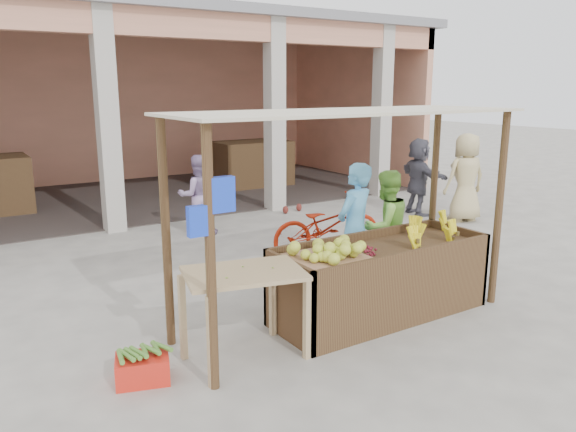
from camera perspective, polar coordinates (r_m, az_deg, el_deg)
ground at (r=6.52m, az=5.90°, el=-10.85°), size 60.00×60.00×0.00m
market_building at (r=14.08m, az=-17.40°, el=12.77°), size 14.40×6.40×4.20m
fruit_stall at (r=6.67m, az=9.37°, el=-6.68°), size 2.60×0.95×0.80m
stall_awning at (r=6.03m, az=5.87°, el=6.74°), size 4.09×1.35×2.39m
banana_heap at (r=7.07m, az=14.36°, el=-1.54°), size 1.10×0.60×0.20m
melon_tray at (r=5.99m, az=3.87°, el=-3.78°), size 0.82×0.71×0.21m
berry_heap at (r=6.29m, az=7.62°, el=-3.37°), size 0.41×0.34×0.13m
side_table at (r=5.45m, az=-4.47°, el=-7.04°), size 1.27×0.99×0.91m
papaya_pile at (r=5.37m, az=-4.51°, el=-4.68°), size 0.65×0.37×0.18m
red_crate at (r=5.46m, az=-14.55°, el=-14.79°), size 0.55×0.47×0.25m
plantain_bundle at (r=5.39m, az=-14.65°, el=-13.29°), size 0.36×0.25×0.07m
produce_sacks at (r=11.91m, az=0.44°, el=1.89°), size 0.85×0.53×0.65m
vendor_blue at (r=7.24m, az=6.79°, el=-0.83°), size 0.80×0.69×1.81m
vendor_green at (r=7.69m, az=9.86°, el=-0.80°), size 0.79×0.46×1.63m
motorcycle at (r=8.86m, az=4.01°, el=-0.87°), size 0.97×2.01×1.01m
shopper_c at (r=11.59m, az=17.63°, el=4.19°), size 1.04×0.79×1.93m
shopper_d at (r=11.98m, az=13.13°, el=4.13°), size 0.97×1.66×1.68m
shopper_f at (r=10.17m, az=-9.18°, el=2.48°), size 0.85×0.61×1.59m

